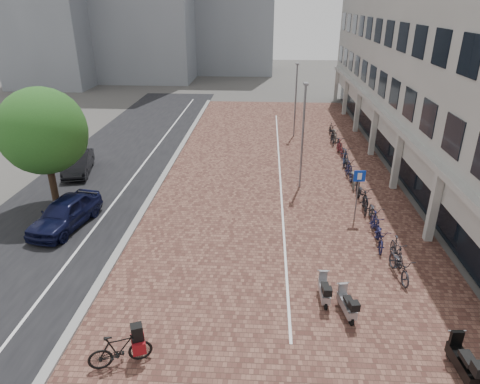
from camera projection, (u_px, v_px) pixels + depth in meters
name	position (u px, v px, depth m)	size (l,w,h in m)	color
ground	(231.00, 286.00, 16.52)	(140.00, 140.00, 0.00)	#474442
plaza_brick	(277.00, 173.00, 27.33)	(14.50, 42.00, 0.04)	brown
street_asphalt	(109.00, 169.00, 27.95)	(8.00, 50.00, 0.03)	black
curb	(168.00, 170.00, 27.70)	(0.35, 42.00, 0.14)	gray
lane_line	(139.00, 170.00, 27.83)	(0.12, 44.00, 0.00)	white
parking_line	(280.00, 173.00, 27.31)	(0.10, 30.00, 0.00)	white
office_building	(454.00, 30.00, 26.90)	(8.40, 40.00, 15.00)	#AAAAA5
car_navy	(65.00, 213.00, 20.54)	(1.78, 4.41, 1.50)	black
car_dark	(78.00, 163.00, 27.09)	(1.43, 4.10, 1.35)	black
hero_bike	(120.00, 349.00, 12.71)	(1.97, 1.22, 1.35)	black
scooter_front	(324.00, 289.00, 15.52)	(0.45, 1.43, 0.98)	#98989D
scooter_mid	(464.00, 361.00, 12.29)	(0.54, 1.73, 1.19)	black
scooter_back	(347.00, 303.00, 14.79)	(0.45, 1.46, 1.00)	gray
parking_sign	(358.00, 187.00, 20.67)	(0.56, 0.10, 2.70)	slate
lamp_near	(303.00, 138.00, 24.01)	(0.12, 0.12, 6.06)	gray
lamp_far	(295.00, 101.00, 33.62)	(0.12, 0.12, 5.73)	gray
street_tree	(46.00, 133.00, 21.40)	(4.37, 4.37, 6.35)	#382619
bike_row	(354.00, 175.00, 25.64)	(1.17, 21.46, 1.05)	black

